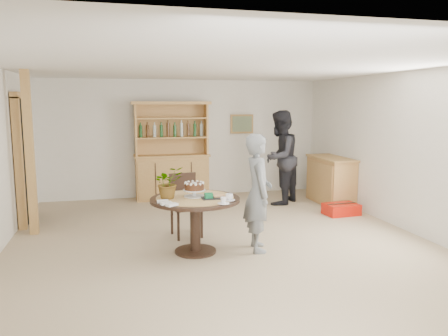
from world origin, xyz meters
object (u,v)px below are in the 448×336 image
hutch (172,166)px  dining_chair (185,201)px  sideboard (331,180)px  dining_table (195,209)px  teen_boy (258,193)px  red_suitcase (341,209)px  adult_person (280,158)px

hutch → dining_chair: 2.66m
hutch → sideboard: 3.29m
dining_table → teen_boy: teen_boy is taller
red_suitcase → dining_chair: bearing=-174.4°
hutch → dining_chair: size_ratio=2.16×
sideboard → teen_boy: size_ratio=0.79×
teen_boy → adult_person: adult_person is taller
dining_table → adult_person: (2.16, 2.47, 0.33)m
sideboard → dining_chair: 3.48m
adult_person → hutch: bearing=-70.1°
teen_boy → red_suitcase: (2.08, 1.45, -0.70)m
teen_boy → dining_chair: bearing=50.6°
teen_boy → red_suitcase: size_ratio=2.54×
teen_boy → adult_person: bearing=-19.3°
hutch → adult_person: (2.03, -1.00, 0.24)m
sideboard → teen_boy: bearing=-134.8°
dining_chair → teen_boy: bearing=-55.1°
sideboard → red_suitcase: size_ratio=2.00×
hutch → sideboard: bearing=-22.2°
sideboard → dining_chair: dining_chair is taller
dining_table → teen_boy: 0.88m
hutch → red_suitcase: bearing=-37.2°
sideboard → dining_chair: bearing=-156.2°
dining_chair → adult_person: (2.17, 1.64, 0.40)m
red_suitcase → sideboard: bearing=70.3°
hutch → dining_table: bearing=-92.2°
red_suitcase → teen_boy: bearing=-149.6°
dining_table → dining_chair: 0.83m
sideboard → teen_boy: 3.31m
adult_person → red_suitcase: adult_person is taller
sideboard → adult_person: size_ratio=0.67×
dining_table → teen_boy: size_ratio=0.75×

